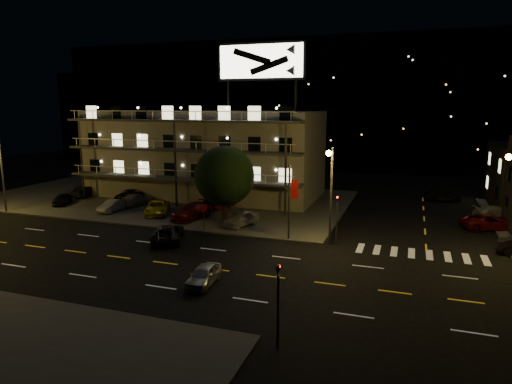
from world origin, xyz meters
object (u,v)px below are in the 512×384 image
(road_car_east, at_px, (203,275))
(road_car_west, at_px, (168,233))
(lot_car_4, at_px, (241,219))
(lot_car_7, at_px, (137,199))
(lot_car_2, at_px, (157,208))
(tree, at_px, (224,178))

(road_car_east, height_order, road_car_west, road_car_west)
(lot_car_4, bearing_deg, road_car_east, -58.53)
(lot_car_7, xyz_separation_m, road_car_east, (16.90, -18.22, -0.18))
(lot_car_2, height_order, road_car_west, lot_car_2)
(lot_car_4, distance_m, road_car_west, 7.47)
(lot_car_2, height_order, road_car_east, lot_car_2)
(tree, relative_size, road_car_west, 1.48)
(lot_car_4, bearing_deg, lot_car_7, -177.14)
(lot_car_2, bearing_deg, lot_car_4, -33.12)
(lot_car_2, relative_size, lot_car_7, 1.09)
(tree, xyz_separation_m, road_car_west, (-2.39, -6.50, -3.86))
(lot_car_2, xyz_separation_m, road_car_west, (5.62, -7.64, -0.13))
(road_car_east, bearing_deg, lot_car_7, 129.89)
(lot_car_7, xyz_separation_m, road_car_west, (10.02, -10.69, -0.10))
(lot_car_4, distance_m, road_car_east, 13.95)
(road_car_east, distance_m, road_car_west, 10.20)
(lot_car_7, bearing_deg, lot_car_2, 155.45)
(tree, relative_size, lot_car_4, 1.87)
(tree, bearing_deg, road_car_west, -110.15)
(road_car_west, bearing_deg, tree, -133.05)
(lot_car_2, xyz_separation_m, road_car_east, (12.50, -15.17, -0.21))
(lot_car_2, relative_size, road_car_east, 1.35)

